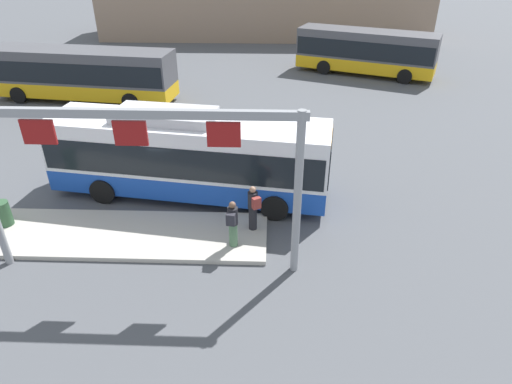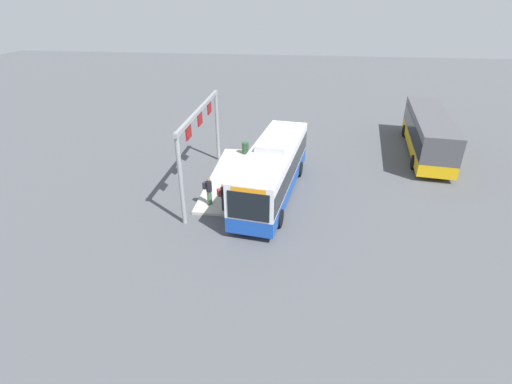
% 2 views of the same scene
% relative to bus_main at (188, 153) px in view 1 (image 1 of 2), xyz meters
% --- Properties ---
extents(ground_plane, '(120.00, 120.00, 0.00)m').
position_rel_bus_main_xyz_m(ground_plane, '(0.01, -0.00, -1.81)').
color(ground_plane, '#4C4F54').
extents(platform_curb, '(10.00, 2.80, 0.16)m').
position_rel_bus_main_xyz_m(platform_curb, '(-1.94, -2.96, -1.73)').
color(platform_curb, '#B2ADA3').
rests_on(platform_curb, ground).
extents(bus_main, '(10.93, 4.00, 3.46)m').
position_rel_bus_main_xyz_m(bus_main, '(0.00, 0.00, 0.00)').
color(bus_main, '#1947AD').
rests_on(bus_main, ground).
extents(bus_background_left, '(10.00, 6.06, 3.10)m').
position_rel_bus_main_xyz_m(bus_background_left, '(9.91, 17.87, -0.03)').
color(bus_background_left, '#EAAD14').
rests_on(bus_background_left, ground).
extents(bus_background_right, '(11.44, 3.91, 3.10)m').
position_rel_bus_main_xyz_m(bus_background_right, '(-8.37, 11.34, -0.03)').
color(bus_background_right, '#EAAD14').
rests_on(bus_background_right, ground).
extents(person_boarding, '(0.39, 0.56, 1.67)m').
position_rel_bus_main_xyz_m(person_boarding, '(1.97, -3.56, -0.76)').
color(person_boarding, '#476B4C').
rests_on(person_boarding, platform_curb).
extents(person_waiting_near, '(0.53, 0.61, 1.67)m').
position_rel_bus_main_xyz_m(person_waiting_near, '(2.59, -2.58, -0.76)').
color(person_waiting_near, black).
rests_on(person_waiting_near, platform_curb).
extents(platform_sign_gantry, '(9.43, 0.24, 5.20)m').
position_rel_bus_main_xyz_m(platform_sign_gantry, '(-0.58, -4.49, 1.95)').
color(platform_sign_gantry, gray).
rests_on(platform_sign_gantry, ground).
extents(trash_bin, '(0.52, 0.52, 0.90)m').
position_rel_bus_main_xyz_m(trash_bin, '(-6.16, -2.61, -1.20)').
color(trash_bin, '#2D5133').
rests_on(trash_bin, platform_curb).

